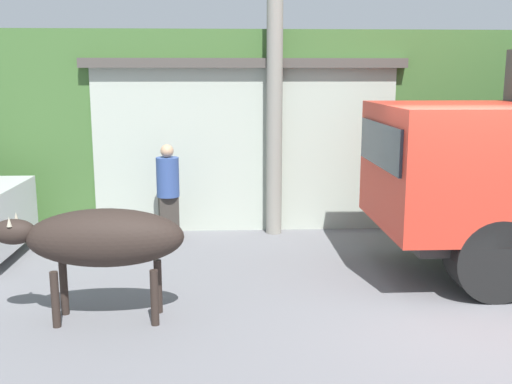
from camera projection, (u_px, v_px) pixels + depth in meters
ground_plane at (474, 314)px, 6.90m from camera, size 60.00×60.00×0.00m
hillside_embankment at (356, 120)px, 13.05m from camera, size 32.00×5.39×3.45m
building_backdrop at (243, 138)px, 11.47m from camera, size 5.48×2.70×2.97m
brown_cow at (101, 239)px, 6.56m from camera, size 2.08×0.65×1.28m
pedestrian_on_hill at (168, 189)px, 9.78m from camera, size 0.45×0.45×1.60m
utility_pole at (275, 42)px, 9.78m from camera, size 0.90×0.27×6.27m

